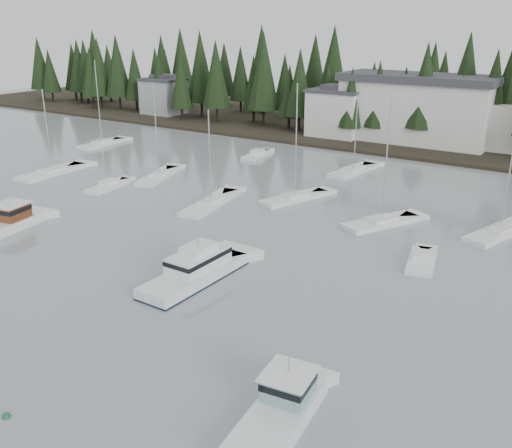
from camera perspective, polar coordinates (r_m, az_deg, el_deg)
The scene contains 20 objects.
far_shore_land at distance 113.42m, azimuth 20.36°, elevation 8.54°, with size 240.00×54.00×1.00m, color black.
conifer_treeline at distance 102.92m, azimuth 18.85°, elevation 7.67°, with size 200.00×22.00×20.00m, color black, non-canonical shape.
house_west at distance 101.69m, azimuth 8.11°, elevation 11.06°, with size 9.54×7.42×8.75m.
house_far_west at distance 126.93m, azimuth -9.22°, elevation 12.60°, with size 8.48×7.42×8.25m.
harbor_inn at distance 99.26m, azimuth 16.97°, elevation 10.85°, with size 29.50×11.50×10.90m.
lobster_boat_brown at distance 61.61m, azimuth -24.17°, elevation -0.19°, with size 6.05×10.08×4.77m.
cabin_cruiser_center at distance 46.08m, azimuth -6.01°, elevation -4.81°, with size 3.39×10.47×4.48m.
lobster_boat_teal at distance 31.06m, azimuth 2.28°, elevation -18.49°, with size 3.78×8.34×4.48m.
sailboat_0 at distance 64.67m, azimuth -4.53°, elevation 1.98°, with size 4.40×10.92×11.20m.
sailboat_1 at distance 79.56m, azimuth 9.71°, elevation 5.16°, with size 3.70×9.91×11.11m.
sailboat_2 at distance 66.38m, azimuth 3.90°, elevation 2.49°, with size 5.29×9.42×13.80m.
sailboat_4 at distance 76.75m, azimuth -9.69°, elevation 4.64°, with size 5.52×9.94×12.87m.
sailboat_5 at distance 60.62m, azimuth 23.24°, elevation -0.84°, with size 5.36×10.17×13.47m.
sailboat_7 at distance 82.47m, azimuth -19.68°, elevation 4.80°, with size 3.76×10.61×11.79m.
sailboat_8 at distance 99.32m, azimuth -15.13°, elevation 7.68°, with size 3.41×9.28×14.15m.
sailboat_10 at distance 59.60m, azimuth 12.42°, elevation 0.02°, with size 6.24×8.95×13.57m.
runabout_0 at distance 73.33m, azimuth -14.49°, elevation 3.62°, with size 3.18×7.22×1.42m.
runabout_1 at distance 51.03m, azimuth 16.24°, elevation -3.68°, with size 3.44×6.13×1.42m.
runabout_3 at distance 87.82m, azimuth 0.13°, elevation 6.87°, with size 3.12×7.22×1.42m.
mooring_buoy_green at distance 34.38m, azimuth -23.68°, elevation -17.24°, with size 0.48×0.48×0.48m, color #145933.
Camera 1 is at (25.23, -11.80, 19.78)m, focal length 40.00 mm.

